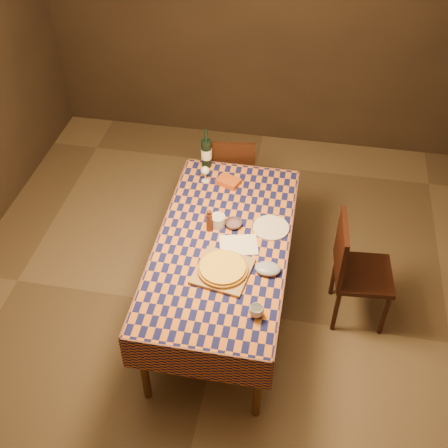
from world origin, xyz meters
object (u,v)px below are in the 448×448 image
object	(u,v)px
pizza	(223,268)
chair_far	(231,174)
white_plate	(271,228)
chair_right	(353,267)
wine_bottle	(206,153)
bowl	(233,224)
dining_table	(223,250)
cutting_board	(223,271)

from	to	relation	value
pizza	chair_far	xyz separation A→B (m)	(-0.18, 1.37, -0.29)
white_plate	chair_right	size ratio (longest dim) A/B	0.28
wine_bottle	pizza	bearing A→B (deg)	-73.21
bowl	chair_far	world-z (taller)	chair_far
dining_table	wine_bottle	world-z (taller)	wine_bottle
pizza	white_plate	xyz separation A→B (m)	(0.27, 0.48, -0.03)
pizza	wine_bottle	world-z (taller)	wine_bottle
wine_bottle	white_plate	xyz separation A→B (m)	(0.61, -0.66, -0.12)
pizza	bowl	xyz separation A→B (m)	(-0.00, 0.46, -0.02)
bowl	wine_bottle	distance (m)	0.77
pizza	chair_far	distance (m)	1.41
wine_bottle	chair_far	world-z (taller)	wine_bottle
bowl	chair_far	distance (m)	0.97
bowl	white_plate	distance (m)	0.27
wine_bottle	dining_table	bearing A→B (deg)	-71.21
chair_right	white_plate	bearing A→B (deg)	176.74
dining_table	pizza	world-z (taller)	pizza
wine_bottle	chair_right	distance (m)	1.47
bowl	chair_right	xyz separation A→B (m)	(0.90, -0.01, -0.27)
white_plate	chair_right	bearing A→B (deg)	-3.26
pizza	chair_far	world-z (taller)	chair_far
dining_table	white_plate	bearing A→B (deg)	32.16
pizza	bowl	bearing A→B (deg)	90.63
pizza	chair_right	size ratio (longest dim) A/B	0.43
cutting_board	pizza	world-z (taller)	pizza
cutting_board	pizza	bearing A→B (deg)	-104.04
white_plate	chair_far	size ratio (longest dim) A/B	0.28
pizza	wine_bottle	xyz separation A→B (m)	(-0.34, 1.14, 0.09)
pizza	white_plate	size ratio (longest dim) A/B	1.51
cutting_board	chair_far	size ratio (longest dim) A/B	0.38
white_plate	chair_far	world-z (taller)	chair_far
white_plate	chair_right	world-z (taller)	chair_right
pizza	wine_bottle	distance (m)	1.19
chair_far	chair_right	distance (m)	1.42
bowl	dining_table	bearing A→B (deg)	-104.56
wine_bottle	chair_far	xyz separation A→B (m)	(0.16, 0.24, -0.38)
dining_table	bowl	bearing A→B (deg)	75.44
pizza	chair_right	bearing A→B (deg)	26.31
dining_table	chair_right	world-z (taller)	chair_right
cutting_board	bowl	distance (m)	0.46
bowl	wine_bottle	size ratio (longest dim) A/B	0.36
dining_table	cutting_board	bearing A→B (deg)	-79.57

